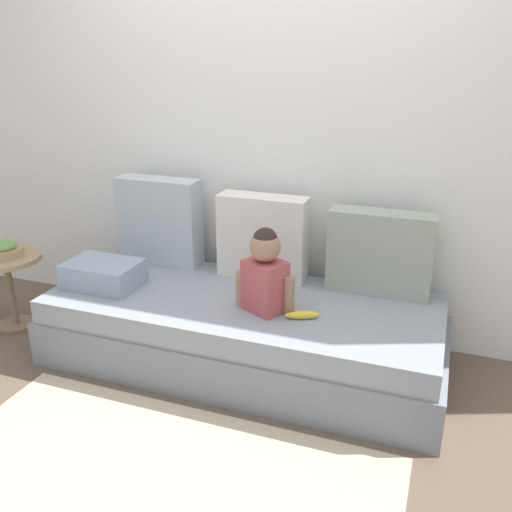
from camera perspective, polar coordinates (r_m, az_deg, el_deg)
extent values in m
plane|color=brown|center=(3.10, -1.40, -10.89)|extent=(12.00, 12.00, 0.00)
cube|color=white|center=(3.18, 2.17, 14.46)|extent=(5.33, 0.10, 2.55)
cube|color=gray|center=(3.03, -1.42, -8.83)|extent=(2.13, 0.86, 0.26)
cube|color=#8C939E|center=(2.94, -1.45, -5.56)|extent=(2.07, 0.83, 0.13)
cube|color=#B2BCC6|center=(3.37, -9.97, 3.59)|extent=(0.51, 0.16, 0.52)
cube|color=silver|center=(3.11, 0.71, 2.01)|extent=(0.51, 0.16, 0.48)
cube|color=#99A393|center=(2.98, 12.78, 0.32)|extent=(0.55, 0.16, 0.45)
cube|color=#B24C51|center=(2.74, 0.93, -3.13)|extent=(0.25, 0.23, 0.26)
sphere|color=#9E755B|center=(2.66, 0.96, 1.00)|extent=(0.15, 0.15, 0.15)
sphere|color=#2D231E|center=(2.65, 0.96, 1.71)|extent=(0.12, 0.12, 0.12)
cylinder|color=#9E755B|center=(2.79, -1.53, -3.39)|extent=(0.06, 0.06, 0.20)
cylinder|color=#9E755B|center=(2.71, 3.45, -4.12)|extent=(0.06, 0.06, 0.20)
ellipsoid|color=yellow|center=(2.70, 4.84, -6.14)|extent=(0.17, 0.11, 0.04)
cube|color=#8E9EB2|center=(3.15, -15.62, -1.81)|extent=(0.40, 0.28, 0.14)
cylinder|color=tan|center=(3.60, -24.64, -0.23)|extent=(0.42, 0.42, 0.03)
cylinder|color=#866E51|center=(3.68, -24.10, -3.62)|extent=(0.04, 0.04, 0.44)
cylinder|color=#866E51|center=(3.77, -23.64, -6.51)|extent=(0.23, 0.23, 0.02)
cylinder|color=tan|center=(3.59, -24.74, 0.37)|extent=(0.22, 0.22, 0.05)
ellipsoid|color=#669E4C|center=(3.58, -24.83, 0.97)|extent=(0.15, 0.15, 0.07)
cube|color=beige|center=(2.40, -10.62, -22.28)|extent=(1.92, 1.00, 0.01)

